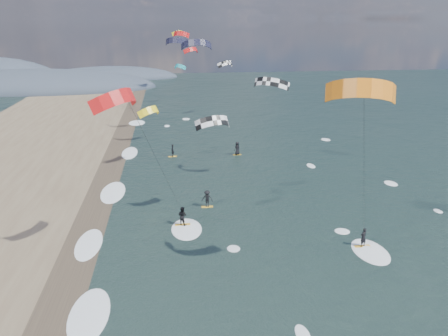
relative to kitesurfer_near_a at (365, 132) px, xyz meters
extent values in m
cube|color=#382D23|center=(-18.89, 2.94, -10.59)|extent=(3.00, 240.00, 0.00)
ellipsoid|color=#3D4756|center=(-46.89, 92.94, -10.60)|extent=(64.00, 24.00, 10.00)
ellipsoid|color=#3D4756|center=(-28.89, 112.94, -10.60)|extent=(40.00, 18.00, 7.00)
cube|color=gold|center=(3.10, 4.85, -10.57)|extent=(1.28, 0.38, 0.05)
imported|color=black|center=(3.10, 4.85, -9.75)|extent=(0.67, 0.57, 1.58)
ellipsoid|color=white|center=(3.40, 4.05, -10.60)|extent=(2.60, 4.20, 0.12)
cylinder|color=black|center=(1.10, 1.85, -3.24)|extent=(0.02, 0.02, 14.10)
cube|color=gold|center=(-10.83, 10.43, -10.57)|extent=(1.32, 0.41, 0.06)
imported|color=black|center=(-10.83, 10.43, -9.70)|extent=(1.03, 1.00, 1.68)
ellipsoid|color=white|center=(-10.53, 9.63, -10.60)|extent=(2.60, 4.20, 0.12)
cylinder|color=black|center=(-12.58, 7.43, -3.76)|extent=(0.02, 0.02, 13.08)
cube|color=gold|center=(-8.37, 14.00, -10.57)|extent=(1.10, 0.35, 0.05)
imported|color=black|center=(-8.37, 14.00, -9.72)|extent=(1.18, 0.83, 1.66)
cube|color=gold|center=(-2.95, 30.35, -10.57)|extent=(1.10, 0.35, 0.05)
imported|color=black|center=(-2.95, 30.35, -9.69)|extent=(1.00, 0.92, 1.72)
cube|color=gold|center=(-11.42, 30.59, -10.57)|extent=(1.10, 0.35, 0.05)
imported|color=black|center=(-11.42, 30.59, -9.75)|extent=(0.48, 0.64, 1.59)
ellipsoid|color=white|center=(-17.69, -1.06, -10.60)|extent=(2.40, 5.40, 0.11)
ellipsoid|color=white|center=(-17.69, 7.94, -10.60)|extent=(2.40, 5.40, 0.11)
ellipsoid|color=white|center=(-17.69, 18.94, -10.60)|extent=(2.40, 5.40, 0.11)
ellipsoid|color=white|center=(-17.69, 32.94, -10.60)|extent=(2.40, 5.40, 0.11)
ellipsoid|color=white|center=(-17.69, 50.94, -10.60)|extent=(2.40, 5.40, 0.11)
camera|label=1|loc=(-11.51, -24.06, 6.41)|focal=35.00mm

